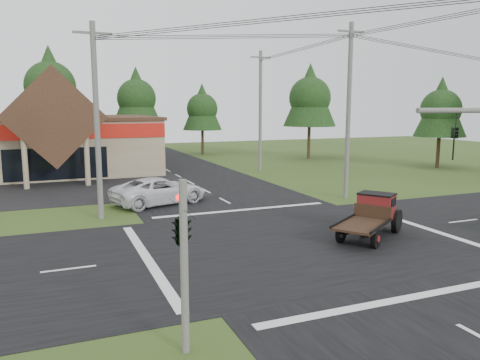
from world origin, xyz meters
TOP-DOWN VIEW (x-y plane):
  - ground at (0.00, 0.00)m, footprint 120.00×120.00m
  - road_ns at (0.00, 0.00)m, footprint 12.00×120.00m
  - road_ew at (0.00, 0.00)m, footprint 120.00×12.00m
  - traffic_signal_corner at (-7.50, -7.32)m, footprint 0.53×2.48m
  - utility_pole_nw at (-8.00, 8.00)m, footprint 2.00×0.30m
  - utility_pole_ne at (8.00, 8.00)m, footprint 2.00×0.30m
  - utility_pole_n at (8.00, 22.00)m, footprint 2.00×0.30m
  - tree_row_c at (-10.00, 41.00)m, footprint 7.28×7.28m
  - tree_row_d at (0.00, 42.00)m, footprint 6.16×6.16m
  - tree_row_e at (8.00, 40.00)m, footprint 5.04×5.04m
  - tree_side_ne at (18.00, 30.00)m, footprint 6.16×6.16m
  - tree_side_e_near at (26.00, 18.00)m, footprint 5.04×5.04m
  - antique_flatbed_truck at (3.25, -0.73)m, footprint 5.09×4.27m
  - white_pickup at (-4.13, 10.76)m, footprint 6.67×4.53m

SIDE VIEW (x-z plane):
  - ground at x=0.00m, z-range 0.00..0.00m
  - road_ns at x=0.00m, z-range 0.00..0.02m
  - road_ew at x=0.00m, z-range 0.00..0.02m
  - white_pickup at x=-4.13m, z-range 0.00..1.70m
  - antique_flatbed_truck at x=3.25m, z-range 0.00..2.04m
  - traffic_signal_corner at x=-7.50m, z-range 1.32..5.72m
  - utility_pole_nw at x=-8.00m, z-range 0.14..10.64m
  - utility_pole_n at x=8.00m, z-range 0.14..11.34m
  - utility_pole_ne at x=8.00m, z-range 0.14..11.64m
  - tree_row_e at x=8.00m, z-range 1.49..10.58m
  - tree_side_e_near at x=26.00m, z-range 1.49..10.58m
  - tree_row_d at x=0.00m, z-range 1.82..12.93m
  - tree_side_ne at x=18.00m, z-range 1.82..12.93m
  - tree_row_c at x=-10.00m, z-range 2.16..15.29m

